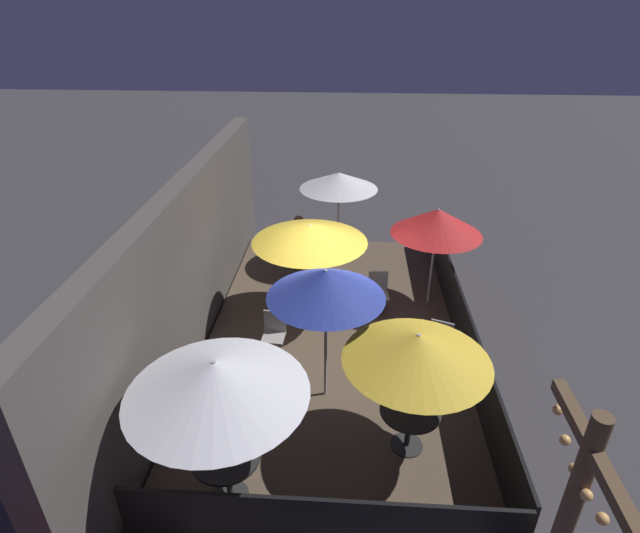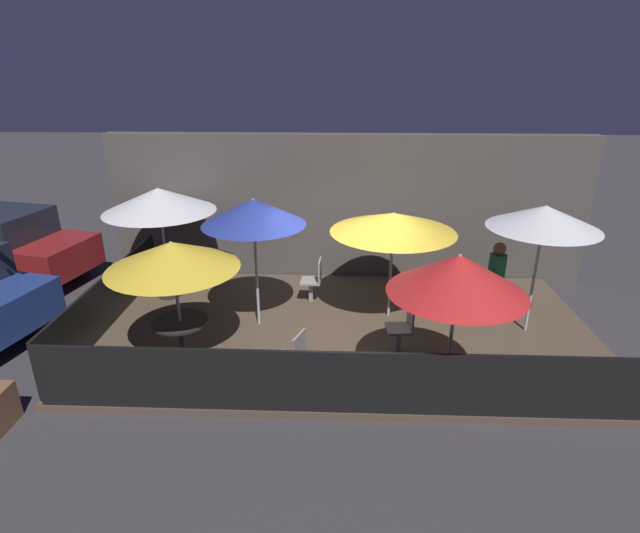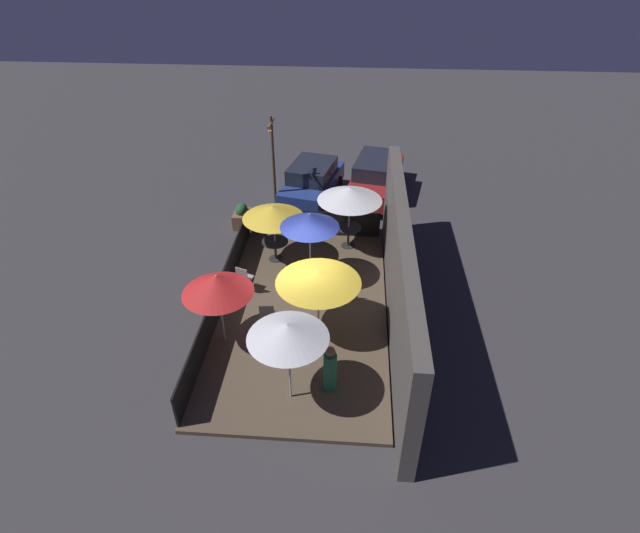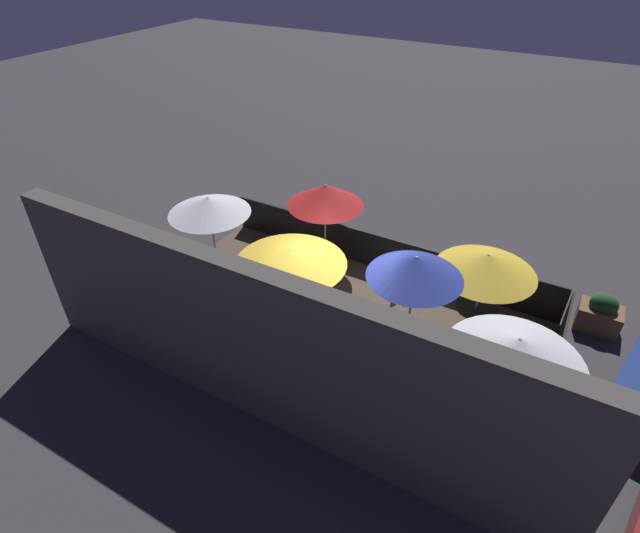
# 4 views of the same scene
# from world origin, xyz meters

# --- Properties ---
(ground_plane) EXTENTS (60.00, 60.00, 0.00)m
(ground_plane) POSITION_xyz_m (0.00, 0.00, 0.00)
(ground_plane) COLOR #383538
(patio_deck) EXTENTS (8.82, 4.91, 0.12)m
(patio_deck) POSITION_xyz_m (0.00, 0.00, 0.06)
(patio_deck) COLOR brown
(patio_deck) RESTS_ON ground_plane
(building_wall) EXTENTS (10.42, 0.36, 3.25)m
(building_wall) POSITION_xyz_m (0.00, 2.68, 1.62)
(building_wall) COLOR #4C4742
(building_wall) RESTS_ON ground_plane
(fence_front) EXTENTS (8.62, 0.05, 0.95)m
(fence_front) POSITION_xyz_m (0.00, -2.41, 0.59)
(fence_front) COLOR black
(fence_front) RESTS_ON patio_deck
(fence_side_left) EXTENTS (0.05, 4.71, 0.95)m
(fence_side_left) POSITION_xyz_m (-4.37, 0.00, 0.59)
(fence_side_left) COLOR black
(fence_side_left) RESTS_ON patio_deck
(patio_umbrella_0) EXTENTS (2.01, 2.01, 2.02)m
(patio_umbrella_0) POSITION_xyz_m (-2.66, -1.18, 1.93)
(patio_umbrella_0) COLOR #B2B2B7
(patio_umbrella_0) RESTS_ON patio_deck
(patio_umbrella_1) EXTENTS (2.17, 2.17, 2.27)m
(patio_umbrella_1) POSITION_xyz_m (-3.68, 1.24, 2.15)
(patio_umbrella_1) COLOR #B2B2B7
(patio_umbrella_1) RESTS_ON patio_deck
(patio_umbrella_2) EXTENTS (1.85, 1.85, 2.18)m
(patio_umbrella_2) POSITION_xyz_m (1.39, -2.00, 2.03)
(patio_umbrella_2) COLOR #B2B2B7
(patio_umbrella_2) RESTS_ON patio_deck
(patio_umbrella_3) EXTENTS (2.28, 2.28, 2.02)m
(patio_umbrella_3) POSITION_xyz_m (0.79, 0.53, 1.97)
(patio_umbrella_3) COLOR #B2B2B7
(patio_umbrella_3) RESTS_ON patio_deck
(patio_umbrella_4) EXTENTS (1.80, 1.80, 2.37)m
(patio_umbrella_4) POSITION_xyz_m (-1.63, 0.09, 2.26)
(patio_umbrella_4) COLOR #B2B2B7
(patio_umbrella_4) RESTS_ON patio_deck
(patio_umbrella_5) EXTENTS (1.85, 1.85, 2.31)m
(patio_umbrella_5) POSITION_xyz_m (3.22, 0.04, 2.23)
(patio_umbrella_5) COLOR #B2B2B7
(patio_umbrella_5) RESTS_ON patio_deck
(dining_table_0) EXTENTS (0.88, 0.88, 0.71)m
(dining_table_0) POSITION_xyz_m (-2.66, -1.18, 0.68)
(dining_table_0) COLOR black
(dining_table_0) RESTS_ON patio_deck
(dining_table_1) EXTENTS (0.88, 0.88, 0.77)m
(dining_table_1) POSITION_xyz_m (-3.68, 1.24, 0.73)
(dining_table_1) COLOR black
(dining_table_1) RESTS_ON patio_deck
(patio_chair_0) EXTENTS (0.51, 0.51, 0.92)m
(patio_chair_0) POSITION_xyz_m (-0.82, -1.87, 0.62)
(patio_chair_0) COLOR gray
(patio_chair_0) RESTS_ON patio_deck
(patio_chair_1) EXTENTS (0.42, 0.42, 0.91)m
(patio_chair_1) POSITION_xyz_m (-0.66, 1.08, 0.61)
(patio_chair_1) COLOR gray
(patio_chair_1) RESTS_ON patio_deck
(patio_chair_2) EXTENTS (0.43, 0.43, 0.94)m
(patio_chair_2) POSITION_xyz_m (0.88, -0.88, 0.64)
(patio_chair_2) COLOR gray
(patio_chair_2) RESTS_ON patio_deck
(patron_0) EXTENTS (0.36, 0.36, 1.35)m
(patron_0) POSITION_xyz_m (2.88, 0.97, 0.75)
(patron_0) COLOR #236642
(patron_0) RESTS_ON patio_deck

